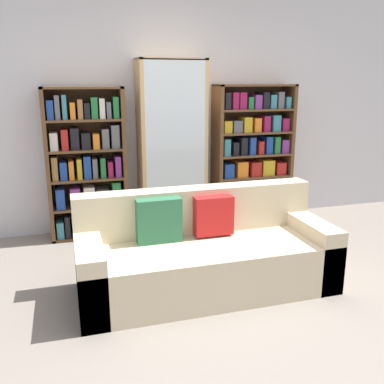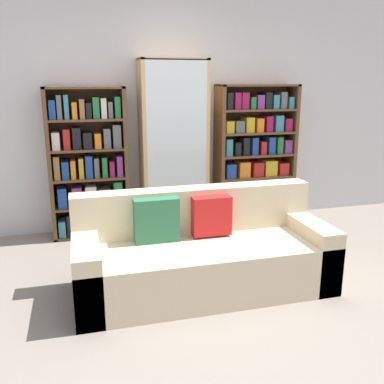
{
  "view_description": "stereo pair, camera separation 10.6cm",
  "coord_description": "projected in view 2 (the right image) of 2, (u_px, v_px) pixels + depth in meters",
  "views": [
    {
      "loc": [
        -1.09,
        -2.6,
        1.68
      ],
      "look_at": [
        0.05,
        1.22,
        0.63
      ],
      "focal_mm": 40.0,
      "sensor_mm": 36.0,
      "label": 1
    },
    {
      "loc": [
        -0.99,
        -2.63,
        1.68
      ],
      "look_at": [
        0.05,
        1.22,
        0.63
      ],
      "focal_mm": 40.0,
      "sensor_mm": 36.0,
      "label": 2
    }
  ],
  "objects": [
    {
      "name": "wine_bottle",
      "position": [
        233.0,
        222.0,
        4.76
      ],
      "size": [
        0.09,
        0.09,
        0.35
      ],
      "color": "#192333",
      "rests_on": "ground"
    },
    {
      "name": "display_cabinet",
      "position": [
        173.0,
        147.0,
        4.78
      ],
      "size": [
        0.74,
        0.36,
        1.9
      ],
      "color": "tan",
      "rests_on": "ground"
    },
    {
      "name": "bookshelf_left",
      "position": [
        89.0,
        166.0,
        4.6
      ],
      "size": [
        0.83,
        0.32,
        1.61
      ],
      "color": "brown",
      "rests_on": "ground"
    },
    {
      "name": "wall_back",
      "position": [
        164.0,
        109.0,
        4.87
      ],
      "size": [
        6.72,
        0.06,
        2.7
      ],
      "color": "silver",
      "rests_on": "ground"
    },
    {
      "name": "ground_plane",
      "position": [
        229.0,
        316.0,
        3.13
      ],
      "size": [
        16.0,
        16.0,
        0.0
      ],
      "primitive_type": "plane",
      "color": "gray"
    },
    {
      "name": "couch",
      "position": [
        202.0,
        255.0,
        3.5
      ],
      "size": [
        2.05,
        0.8,
        0.79
      ],
      "color": "beige",
      "rests_on": "ground"
    },
    {
      "name": "bookshelf_right",
      "position": [
        255.0,
        157.0,
        5.09
      ],
      "size": [
        0.94,
        0.32,
        1.63
      ],
      "color": "brown",
      "rests_on": "ground"
    }
  ]
}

